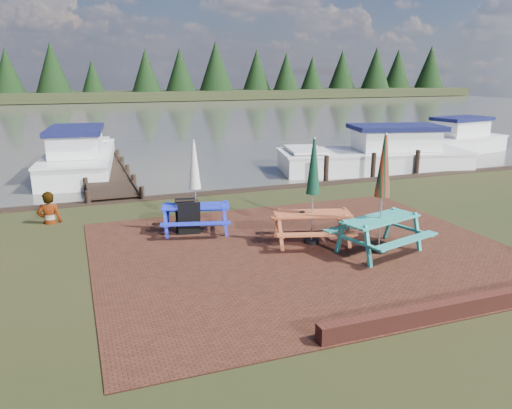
{
  "coord_description": "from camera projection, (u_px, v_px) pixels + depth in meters",
  "views": [
    {
      "loc": [
        -4.6,
        -8.36,
        3.85
      ],
      "look_at": [
        -0.9,
        1.64,
        1.0
      ],
      "focal_mm": 35.0,
      "sensor_mm": 36.0,
      "label": 1
    }
  ],
  "objects": [
    {
      "name": "water",
      "position": [
        126.0,
        117.0,
        43.64
      ],
      "size": [
        120.0,
        60.0,
        0.02
      ],
      "primitive_type": "cube",
      "color": "#43413A",
      "rests_on": "ground"
    },
    {
      "name": "picnic_table_red",
      "position": [
        312.0,
        208.0,
        11.32
      ],
      "size": [
        2.12,
        1.99,
        2.43
      ],
      "rotation": [
        0.0,
        0.0,
        -0.29
      ],
      "color": "#BA562F",
      "rests_on": "ground"
    },
    {
      "name": "paving",
      "position": [
        304.0,
        251.0,
        11.02
      ],
      "size": [
        9.0,
        7.5,
        0.02
      ],
      "primitive_type": "cube",
      "color": "#3C1D13",
      "rests_on": "ground"
    },
    {
      "name": "boat_far",
      "position": [
        452.0,
        142.0,
        25.46
      ],
      "size": [
        6.59,
        3.31,
        1.96
      ],
      "rotation": [
        0.0,
        0.0,
        1.75
      ],
      "color": "white",
      "rests_on": "ground"
    },
    {
      "name": "jetty",
      "position": [
        105.0,
        172.0,
        19.13
      ],
      "size": [
        1.76,
        9.08,
        1.0
      ],
      "color": "black",
      "rests_on": "ground"
    },
    {
      "name": "person",
      "position": [
        47.0,
        192.0,
        12.84
      ],
      "size": [
        0.67,
        0.49,
        1.69
      ],
      "primitive_type": "imported",
      "rotation": [
        0.0,
        0.0,
        3.0
      ],
      "color": "gray",
      "rests_on": "ground"
    },
    {
      "name": "boat_jetty",
      "position": [
        80.0,
        159.0,
        20.19
      ],
      "size": [
        3.36,
        7.64,
        2.15
      ],
      "rotation": [
        0.0,
        0.0,
        -0.11
      ],
      "color": "white",
      "rests_on": "ground"
    },
    {
      "name": "picnic_table_blue",
      "position": [
        195.0,
        201.0,
        12.14
      ],
      "size": [
        1.95,
        1.82,
        2.27
      ],
      "rotation": [
        0.0,
        0.0,
        -0.25
      ],
      "color": "#1B2ACD",
      "rests_on": "ground"
    },
    {
      "name": "brick_wall",
      "position": [
        502.0,
        293.0,
        8.61
      ],
      "size": [
        6.21,
        1.79,
        0.3
      ],
      "color": "#4C1E16",
      "rests_on": "ground"
    },
    {
      "name": "picnic_table_teal",
      "position": [
        381.0,
        213.0,
        10.75
      ],
      "size": [
        2.25,
        2.11,
        2.59
      ],
      "rotation": [
        0.0,
        0.0,
        0.28
      ],
      "color": "teal",
      "rests_on": "ground"
    },
    {
      "name": "far_treeline",
      "position": [
        101.0,
        76.0,
        69.07
      ],
      "size": [
        120.0,
        10.0,
        8.1
      ],
      "color": "black",
      "rests_on": "ground"
    },
    {
      "name": "boat_near",
      "position": [
        377.0,
        157.0,
        20.69
      ],
      "size": [
        8.16,
        4.33,
        2.1
      ],
      "rotation": [
        0.0,
        0.0,
        1.35
      ],
      "color": "white",
      "rests_on": "ground"
    },
    {
      "name": "ground",
      "position": [
        325.0,
        268.0,
        10.11
      ],
      "size": [
        120.0,
        120.0,
        0.0
      ],
      "primitive_type": "plane",
      "color": "black",
      "rests_on": "ground"
    },
    {
      "name": "chalkboard",
      "position": [
        188.0,
        217.0,
        12.07
      ],
      "size": [
        0.56,
        0.58,
        0.86
      ],
      "rotation": [
        0.0,
        0.0,
        -0.14
      ],
      "color": "black",
      "rests_on": "ground"
    }
  ]
}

